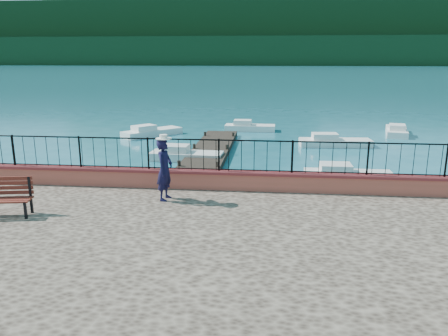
% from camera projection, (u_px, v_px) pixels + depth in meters
% --- Properties ---
extents(ground, '(2000.00, 2000.00, 0.00)m').
position_uv_depth(ground, '(213.00, 284.00, 10.19)').
color(ground, '#19596B').
rests_on(ground, ground).
extents(parapet, '(28.00, 0.46, 0.58)m').
position_uv_depth(parapet, '(229.00, 180.00, 13.39)').
color(parapet, '#BC5144').
rests_on(parapet, promenade).
extents(railing, '(27.00, 0.05, 0.95)m').
position_uv_depth(railing, '(229.00, 156.00, 13.20)').
color(railing, black).
rests_on(railing, parapet).
extents(dock, '(2.00, 16.00, 0.30)m').
position_uv_depth(dock, '(205.00, 160.00, 21.92)').
color(dock, '#2D231C').
rests_on(dock, ground).
extents(far_forest, '(900.00, 60.00, 18.00)m').
position_uv_depth(far_forest, '(271.00, 51.00, 297.06)').
color(far_forest, black).
rests_on(far_forest, ground).
extents(foothills, '(900.00, 120.00, 44.00)m').
position_uv_depth(foothills, '(271.00, 36.00, 351.68)').
color(foothills, black).
rests_on(foothills, ground).
extents(person, '(0.52, 0.70, 1.76)m').
position_uv_depth(person, '(165.00, 170.00, 12.26)').
color(person, black).
rests_on(person, promenade).
extents(hat, '(0.44, 0.44, 0.12)m').
position_uv_depth(hat, '(163.00, 137.00, 12.03)').
color(hat, silver).
rests_on(hat, person).
extents(boat_0, '(3.76, 1.49, 0.80)m').
position_uv_depth(boat_0, '(186.00, 153.00, 22.39)').
color(boat_0, silver).
rests_on(boat_0, ground).
extents(boat_1, '(3.67, 1.31, 0.80)m').
position_uv_depth(boat_1, '(349.00, 173.00, 18.48)').
color(boat_1, silver).
rests_on(boat_1, ground).
extents(boat_2, '(4.25, 1.57, 0.80)m').
position_uv_depth(boat_2, '(335.00, 140.00, 25.89)').
color(boat_2, silver).
rests_on(boat_2, ground).
extents(boat_3, '(3.73, 3.95, 0.80)m').
position_uv_depth(boat_3, '(152.00, 130.00, 29.38)').
color(boat_3, white).
rests_on(boat_3, ground).
extents(boat_4, '(3.59, 1.35, 0.80)m').
position_uv_depth(boat_4, '(250.00, 125.00, 31.39)').
color(boat_4, silver).
rests_on(boat_4, ground).
extents(boat_5, '(2.07, 3.95, 0.80)m').
position_uv_depth(boat_5, '(397.00, 129.00, 29.83)').
color(boat_5, silver).
rests_on(boat_5, ground).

